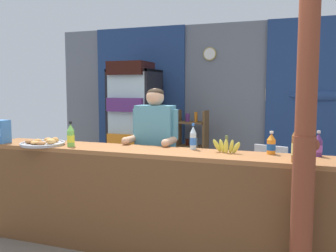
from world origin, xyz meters
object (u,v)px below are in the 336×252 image
soda_bottle_iced_tea (298,144)px  soda_bottle_lime_soda (71,136)px  stall_counter (155,194)px  soda_bottle_water (193,138)px  soda_bottle_grape_soda (318,145)px  soda_bottle_orange_soda (271,144)px  banana_bunch (226,146)px  timber_post (305,143)px  plastic_lawn_chair (274,173)px  drink_fridge (134,120)px  bottle_shelf_rack (192,149)px  shopkeeper (155,142)px  pastry_tray (43,143)px

soda_bottle_iced_tea → soda_bottle_lime_soda: (-2.11, 0.07, -0.04)m
stall_counter → soda_bottle_water: bearing=44.1°
soda_bottle_grape_soda → soda_bottle_water: (-1.09, -0.01, 0.01)m
soda_bottle_orange_soda → soda_bottle_lime_soda: bearing=-172.9°
soda_bottle_water → banana_bunch: 0.34m
timber_post → plastic_lawn_chair: 2.15m
drink_fridge → timber_post: bearing=-44.2°
bottle_shelf_rack → plastic_lawn_chair: (1.26, -0.59, -0.15)m
timber_post → shopkeeper: size_ratio=1.57×
soda_bottle_grape_soda → soda_bottle_water: size_ratio=0.89×
soda_bottle_orange_soda → soda_bottle_water: (-0.71, 0.01, 0.02)m
soda_bottle_orange_soda → banana_bunch: size_ratio=0.73×
soda_bottle_water → pastry_tray: bearing=-169.7°
shopkeeper → soda_bottle_orange_soda: bearing=-14.1°
soda_bottle_iced_tea → pastry_tray: 2.44m
soda_bottle_water → drink_fridge: bearing=128.8°
soda_bottle_iced_tea → soda_bottle_orange_soda: size_ratio=1.65×
soda_bottle_iced_tea → soda_bottle_water: soda_bottle_iced_tea is taller
soda_bottle_iced_tea → soda_bottle_grape_soda: (0.16, 0.32, -0.05)m
drink_fridge → shopkeeper: (0.96, -1.53, -0.08)m
stall_counter → timber_post: timber_post is taller
soda_bottle_iced_tea → soda_bottle_orange_soda: (-0.22, 0.31, -0.06)m
soda_bottle_water → soda_bottle_lime_soda: bearing=-168.2°
stall_counter → soda_bottle_iced_tea: 1.32m
pastry_tray → bottle_shelf_rack: bearing=68.9°
banana_bunch → soda_bottle_iced_tea: bearing=-20.7°
drink_fridge → soda_bottle_water: (1.46, -1.82, 0.02)m
bottle_shelf_rack → soda_bottle_iced_tea: size_ratio=3.69×
timber_post → soda_bottle_iced_tea: timber_post is taller
soda_bottle_iced_tea → soda_bottle_grape_soda: size_ratio=1.52×
plastic_lawn_chair → soda_bottle_grape_soda: bearing=-73.2°
stall_counter → soda_bottle_orange_soda: (0.99, 0.26, 0.47)m
bottle_shelf_rack → banana_bunch: bottle_shelf_rack is taller
soda_bottle_lime_soda → soda_bottle_water: size_ratio=1.01×
drink_fridge → pastry_tray: size_ratio=4.41×
shopkeeper → soda_bottle_orange_soda: shopkeeper is taller
drink_fridge → shopkeeper: bearing=-57.9°
plastic_lawn_chair → soda_bottle_orange_soda: bearing=-87.8°
stall_counter → soda_bottle_orange_soda: 1.13m
soda_bottle_iced_tea → pastry_tray: bearing=179.0°
soda_bottle_water → pastry_tray: soda_bottle_water is taller
timber_post → soda_bottle_lime_soda: bearing=171.9°
stall_counter → plastic_lawn_chair: bearing=61.6°
stall_counter → shopkeeper: (-0.23, 0.57, 0.39)m
shopkeeper → plastic_lawn_chair: bearing=45.0°
plastic_lawn_chair → pastry_tray: bearing=-141.3°
timber_post → plastic_lawn_chair: (-0.32, 2.01, -0.68)m
soda_bottle_orange_soda → bottle_shelf_rack: bearing=122.6°
soda_bottle_orange_soda → banana_bunch: soda_bottle_orange_soda is taller
banana_bunch → soda_bottle_water: bearing=165.0°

